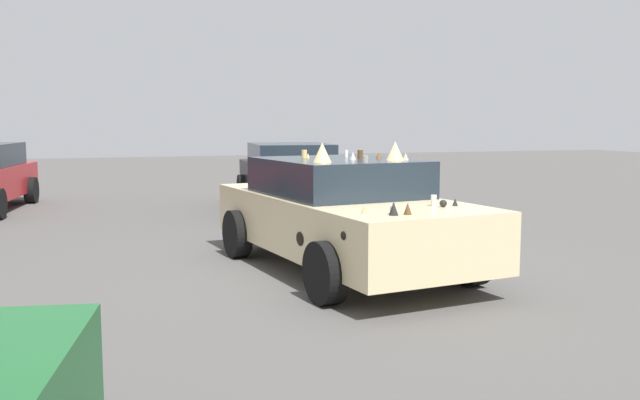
{
  "coord_description": "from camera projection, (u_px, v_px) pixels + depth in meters",
  "views": [
    {
      "loc": [
        -7.85,
        3.02,
        1.85
      ],
      "look_at": [
        0.0,
        0.3,
        0.9
      ],
      "focal_mm": 38.15,
      "sensor_mm": 36.0,
      "label": 1
    }
  ],
  "objects": [
    {
      "name": "parked_sedan_behind_right",
      "position": [
        291.0,
        176.0,
        14.33
      ],
      "size": [
        4.61,
        2.34,
        1.41
      ],
      "rotation": [
        0.0,
        0.0,
        3.03
      ],
      "color": "black",
      "rests_on": "ground"
    },
    {
      "name": "ground_plane",
      "position": [
        342.0,
        270.0,
        8.56
      ],
      "size": [
        60.0,
        60.0,
        0.0
      ],
      "primitive_type": "plane",
      "color": "#514F4C"
    },
    {
      "name": "art_car_decorated",
      "position": [
        342.0,
        213.0,
        8.5
      ],
      "size": [
        4.55,
        2.45,
        1.62
      ],
      "rotation": [
        0.0,
        0.0,
        3.26
      ],
      "color": "beige",
      "rests_on": "ground"
    }
  ]
}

